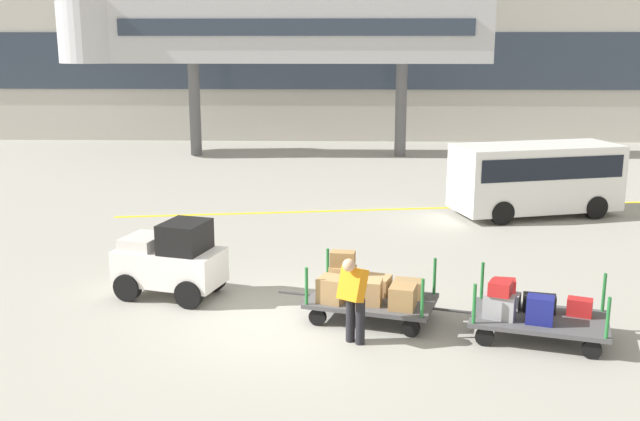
{
  "coord_description": "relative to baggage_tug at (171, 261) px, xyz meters",
  "views": [
    {
      "loc": [
        1.09,
        -12.81,
        5.12
      ],
      "look_at": [
        0.57,
        4.19,
        1.15
      ],
      "focal_mm": 41.47,
      "sensor_mm": 36.0,
      "label": 1
    }
  ],
  "objects": [
    {
      "name": "ground_plane",
      "position": [
        2.35,
        -1.37,
        -0.75
      ],
      "size": [
        120.0,
        120.0,
        0.0
      ],
      "primitive_type": "plane",
      "color": "#9E9B91"
    },
    {
      "name": "apron_lead_line",
      "position": [
        5.43,
        8.07,
        -0.75
      ],
      "size": [
        17.41,
        2.9,
        0.01
      ],
      "primitive_type": "cube",
      "rotation": [
        0.0,
        0.0,
        0.15
      ],
      "color": "yellow",
      "rests_on": "ground_plane"
    },
    {
      "name": "terminal_building",
      "position": [
        2.35,
        24.61,
        2.92
      ],
      "size": [
        61.49,
        2.51,
        7.34
      ],
      "color": "#BCB7AD",
      "rests_on": "ground_plane"
    },
    {
      "name": "jet_bridge",
      "position": [
        -0.29,
        18.63,
        4.58
      ],
      "size": [
        18.74,
        3.0,
        6.69
      ],
      "color": "#B7B7BC",
      "rests_on": "ground_plane"
    },
    {
      "name": "baggage_tug",
      "position": [
        0.0,
        0.0,
        0.0
      ],
      "size": [
        2.32,
        1.71,
        1.58
      ],
      "color": "white",
      "rests_on": "ground_plane"
    },
    {
      "name": "baggage_cart_lead",
      "position": [
        3.95,
        -1.14,
        -0.22
      ],
      "size": [
        3.08,
        1.98,
        1.16
      ],
      "color": "#4C4C4F",
      "rests_on": "ground_plane"
    },
    {
      "name": "baggage_cart_middle",
      "position": [
        6.74,
        -1.95,
        -0.26
      ],
      "size": [
        3.08,
        1.98,
        1.1
      ],
      "color": "#4C4C4F",
      "rests_on": "ground_plane"
    },
    {
      "name": "baggage_handler",
      "position": [
        3.64,
        -2.32,
        0.11
      ],
      "size": [
        0.56,
        0.57,
        1.56
      ],
      "color": "black",
      "rests_on": "ground_plane"
    },
    {
      "name": "shuttle_van",
      "position": [
        9.15,
        7.42,
        0.48
      ],
      "size": [
        5.13,
        3.1,
        2.1
      ],
      "color": "white",
      "rests_on": "ground_plane"
    }
  ]
}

